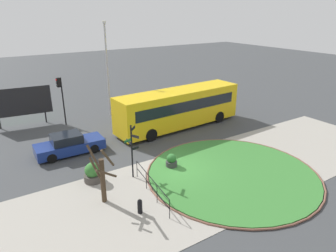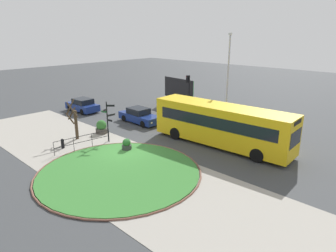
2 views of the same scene
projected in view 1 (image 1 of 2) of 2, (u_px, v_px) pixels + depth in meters
name	position (u px, v px, depth m)	size (l,w,h in m)	color
ground	(175.00, 169.00, 19.48)	(120.00, 120.00, 0.00)	#3D3F42
sidewalk_paving	(195.00, 183.00, 17.87)	(32.00, 7.91, 0.02)	#9E998E
grass_island	(232.00, 173.00, 18.82)	(10.13, 10.13, 0.10)	#387A33
grass_kerb_ring	(232.00, 173.00, 18.82)	(10.44, 10.44, 0.11)	brown
signpost_directional	(132.00, 147.00, 17.87)	(1.00, 1.24, 3.34)	black
bollard_foreground	(140.00, 206.00, 15.10)	(0.25, 0.25, 0.78)	black
railing_grass_edge	(151.00, 184.00, 16.43)	(0.59, 4.44, 1.07)	black
bus_yellow	(179.00, 108.00, 25.85)	(11.33, 3.09, 3.21)	yellow
car_near_lane	(69.00, 145.00, 21.35)	(4.64, 1.91, 1.45)	navy
traffic_light_near	(60.00, 91.00, 25.80)	(0.49, 0.30, 4.16)	black
lamppost_tall	(107.00, 67.00, 27.98)	(0.32, 0.32, 8.49)	#B7B7BC
billboard_left	(20.00, 102.00, 26.05)	(4.92, 0.70, 3.34)	black
planter_near_signpost	(93.00, 173.00, 17.89)	(1.05, 1.05, 1.17)	#47423D
planter_kerbside	(171.00, 161.00, 19.52)	(0.72, 0.72, 0.93)	#383838
street_tree_bare	(102.00, 176.00, 15.53)	(1.24, 0.99, 3.29)	#423323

